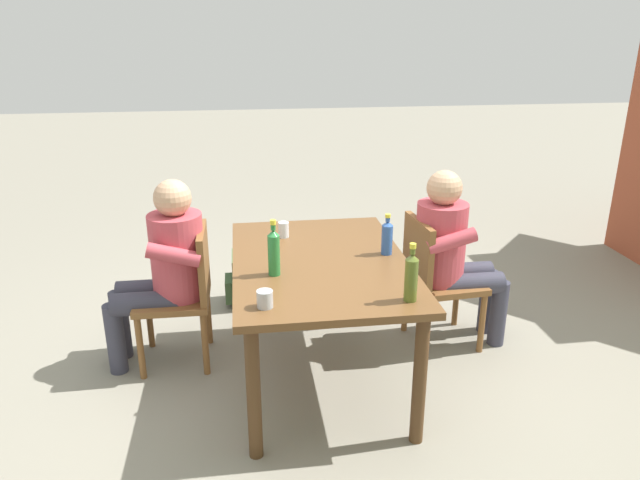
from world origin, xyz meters
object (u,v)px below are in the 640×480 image
dining_table (320,276)px  bottle_blue (387,237)px  cup_glass (284,230)px  chair_near_left (186,289)px  bottle_green (274,251)px  cup_steel (265,299)px  person_in_white_shirt (165,265)px  backpack_by_far_side (241,280)px  bottle_olive (411,276)px  person_in_plaid_shirt (452,250)px  backpack_by_near_side (286,263)px  chair_far_left (434,275)px

dining_table → bottle_blue: 0.44m
cup_glass → dining_table: bearing=22.7°
chair_near_left → bottle_green: 0.83m
bottle_blue → cup_steel: bearing=-51.1°
person_in_white_shirt → backpack_by_far_side: bearing=149.7°
bottle_olive → dining_table: bearing=-147.9°
person_in_plaid_shirt → dining_table: bearing=-70.1°
bottle_green → person_in_plaid_shirt: bearing=113.0°
person_in_plaid_shirt → backpack_by_near_side: size_ratio=2.88×
cup_glass → person_in_plaid_shirt: bearing=85.4°
chair_far_left → chair_near_left: bearing=-90.2°
chair_near_left → person_in_white_shirt: (-0.00, -0.11, 0.17)m
bottle_blue → bottle_green: (0.21, -0.66, 0.03)m
bottle_blue → chair_far_left: bearing=125.0°
backpack_by_far_side → bottle_green: bearing=8.5°
person_in_white_shirt → person_in_plaid_shirt: (0.00, 1.79, 0.00)m
bottle_green → backpack_by_near_side: (-1.54, 0.18, -0.70)m
chair_far_left → person_in_plaid_shirt: size_ratio=0.74×
person_in_white_shirt → cup_glass: bearing=96.7°
dining_table → backpack_by_near_side: (-1.37, -0.09, -0.47)m
cup_steel → bottle_green: bearing=169.7°
dining_table → chair_near_left: bearing=-112.4°
bottle_green → cup_glass: size_ratio=3.18×
cup_glass → person_in_white_shirt: bearing=-83.3°
bottle_blue → person_in_plaid_shirt: bearing=119.4°
bottle_olive → cup_glass: bottle_olive is taller
dining_table → bottle_blue: (-0.04, 0.39, 0.20)m
chair_far_left → cup_glass: bearing=-95.5°
chair_near_left → bottle_blue: (0.28, 1.18, 0.38)m
bottle_olive → cup_steel: 0.70m
person_in_plaid_shirt → cup_glass: (-0.09, -1.07, 0.16)m
person_in_white_shirt → person_in_plaid_shirt: size_ratio=1.00×
person_in_white_shirt → cup_glass: person_in_white_shirt is taller
chair_far_left → bottle_olive: (0.89, -0.43, 0.40)m
bottle_olive → bottle_green: bottle_green is taller
person_in_plaid_shirt → bottle_green: size_ratio=3.86×
person_in_plaid_shirt → bottle_olive: (0.90, -0.54, 0.24)m
chair_far_left → backpack_by_near_side: (-1.05, -0.88, -0.29)m
cup_glass → chair_far_left: bearing=84.5°
bottle_blue → backpack_by_far_side: bottle_blue is taller
chair_near_left → cup_steel: 1.03m
bottle_olive → cup_steel: bearing=-91.9°
dining_table → person_in_plaid_shirt: (-0.33, 0.90, -0.01)m
chair_near_left → bottle_blue: 1.27m
bottle_olive → cup_glass: (-0.98, -0.53, -0.08)m
backpack_by_far_side → cup_glass: bearing=22.7°
backpack_by_near_side → backpack_by_far_side: size_ratio=1.03×
backpack_by_near_side → backpack_by_far_side: (0.29, -0.36, -0.01)m
dining_table → bottle_olive: (0.57, 0.36, 0.22)m
person_in_plaid_shirt → cup_glass: size_ratio=12.31×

